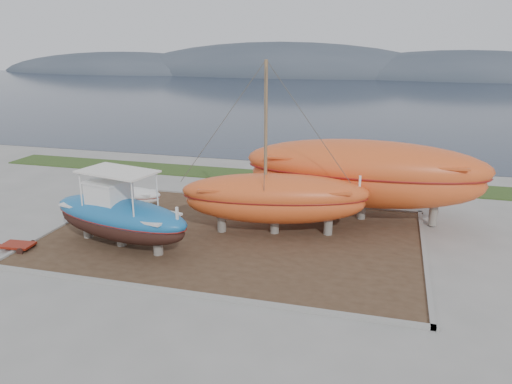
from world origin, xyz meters
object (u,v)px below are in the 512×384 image
(orange_bare_hull, at_px, (363,181))
(red_trailer, at_px, (18,247))
(blue_caique, at_px, (119,209))
(white_dinghy, at_px, (127,198))
(orange_sailboat, at_px, (275,151))

(orange_bare_hull, bearing_deg, red_trailer, -150.40)
(orange_bare_hull, bearing_deg, blue_caique, -147.10)
(orange_bare_hull, xyz_separation_m, red_trailer, (-15.15, -8.45, -2.01))
(blue_caique, xyz_separation_m, red_trailer, (-4.47, -1.66, -1.74))
(orange_bare_hull, height_order, red_trailer, orange_bare_hull)
(white_dinghy, relative_size, orange_bare_hull, 0.32)
(white_dinghy, relative_size, orange_sailboat, 0.44)
(orange_bare_hull, bearing_deg, orange_sailboat, -140.52)
(orange_sailboat, height_order, orange_bare_hull, orange_sailboat)
(blue_caique, xyz_separation_m, orange_sailboat, (6.61, 3.49, 2.41))
(blue_caique, height_order, orange_sailboat, orange_sailboat)
(blue_caique, distance_m, white_dinghy, 5.69)
(orange_sailboat, distance_m, red_trailer, 12.90)
(orange_sailboat, xyz_separation_m, red_trailer, (-11.08, -5.15, -4.15))
(orange_sailboat, bearing_deg, orange_bare_hull, 27.94)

